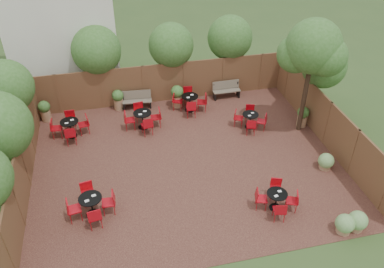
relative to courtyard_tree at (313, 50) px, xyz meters
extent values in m
plane|color=#354F23|center=(-5.39, -1.12, -3.81)|extent=(80.00, 80.00, 0.00)
cube|color=#381A17|center=(-5.39, -1.12, -3.80)|extent=(12.00, 10.00, 0.02)
cube|color=brown|center=(-5.39, 3.88, -2.81)|extent=(12.00, 0.08, 2.00)
cube|color=brown|center=(-11.39, -1.12, -2.81)|extent=(0.08, 10.00, 2.00)
cube|color=brown|center=(0.61, -1.12, -2.81)|extent=(0.08, 10.00, 2.00)
cube|color=silver|center=(-9.89, 6.88, 0.19)|extent=(5.00, 4.00, 8.00)
sphere|color=#2F5E1E|center=(-11.99, 1.88, -1.15)|extent=(2.18, 2.18, 2.18)
sphere|color=#2F5E1E|center=(-8.39, 4.58, -1.12)|extent=(2.30, 2.30, 2.30)
sphere|color=#2F5E1E|center=(-4.89, 4.48, -1.16)|extent=(2.16, 2.16, 2.16)
sphere|color=#2F5E1E|center=(-1.89, 4.68, -1.14)|extent=(2.22, 2.22, 2.22)
sphere|color=#2F5E1E|center=(1.21, 0.88, -1.23)|extent=(1.94, 1.94, 1.94)
cylinder|color=black|center=(0.01, 0.01, -1.70)|extent=(0.23, 0.23, 4.17)
sphere|color=#2F5E1E|center=(0.01, 0.01, 0.17)|extent=(2.21, 2.21, 2.21)
sphere|color=#2F5E1E|center=(-0.49, 0.41, -0.29)|extent=(1.55, 1.55, 1.55)
sphere|color=#2F5E1E|center=(0.41, -0.39, -0.12)|extent=(1.61, 1.61, 1.61)
cube|color=brown|center=(-6.82, 3.43, -3.39)|extent=(1.43, 0.55, 0.05)
cube|color=brown|center=(-6.82, 3.62, -3.14)|extent=(1.40, 0.24, 0.42)
cube|color=black|center=(-7.45, 3.43, -3.60)|extent=(0.10, 0.42, 0.37)
cube|color=black|center=(-6.18, 3.43, -3.60)|extent=(0.10, 0.42, 0.37)
cube|color=brown|center=(-2.33, 3.43, -3.39)|extent=(1.38, 0.43, 0.05)
cube|color=brown|center=(-2.33, 3.61, -3.15)|extent=(1.38, 0.12, 0.42)
cube|color=black|center=(-2.95, 3.43, -3.60)|extent=(0.06, 0.41, 0.37)
cube|color=black|center=(-1.71, 3.43, -3.60)|extent=(0.06, 0.41, 0.37)
cylinder|color=black|center=(-9.12, -3.15, -3.77)|extent=(0.46, 0.46, 0.03)
cylinder|color=black|center=(-9.12, -3.15, -3.40)|extent=(0.05, 0.05, 0.73)
cylinder|color=black|center=(-9.12, -3.15, -3.03)|extent=(0.79, 0.79, 0.03)
cube|color=white|center=(-9.00, -3.06, -3.01)|extent=(0.15, 0.10, 0.02)
cube|color=white|center=(-9.23, -3.27, -3.01)|extent=(0.15, 0.10, 0.02)
cylinder|color=black|center=(-2.08, 0.65, -3.77)|extent=(0.41, 0.41, 0.03)
cylinder|color=black|center=(-2.08, 0.65, -3.44)|extent=(0.05, 0.05, 0.66)
cylinder|color=black|center=(-2.08, 0.65, -3.10)|extent=(0.71, 0.71, 0.03)
cube|color=white|center=(-1.97, 0.73, -3.08)|extent=(0.16, 0.13, 0.01)
cube|color=white|center=(-2.17, 0.54, -3.08)|extent=(0.16, 0.13, 0.01)
cylinder|color=black|center=(-2.90, -4.28, -3.77)|extent=(0.41, 0.41, 0.03)
cylinder|color=black|center=(-2.90, -4.28, -3.44)|extent=(0.05, 0.05, 0.66)
cylinder|color=black|center=(-2.90, -4.28, -3.10)|extent=(0.71, 0.71, 0.03)
cube|color=white|center=(-2.79, -4.21, -3.08)|extent=(0.16, 0.14, 0.01)
cube|color=white|center=(-3.00, -4.40, -3.08)|extent=(0.16, 0.14, 0.01)
cylinder|color=black|center=(-9.89, 1.76, -3.77)|extent=(0.45, 0.45, 0.03)
cylinder|color=black|center=(-9.89, 1.76, -3.41)|extent=(0.05, 0.05, 0.72)
cylinder|color=black|center=(-9.89, 1.76, -3.04)|extent=(0.78, 0.78, 0.03)
cube|color=white|center=(-9.77, 1.84, -3.01)|extent=(0.15, 0.11, 0.02)
cube|color=white|center=(-10.00, 1.64, -3.01)|extent=(0.15, 0.11, 0.02)
cylinder|color=black|center=(-6.76, 1.72, -3.77)|extent=(0.46, 0.46, 0.03)
cylinder|color=black|center=(-6.76, 1.72, -3.40)|extent=(0.05, 0.05, 0.74)
cylinder|color=black|center=(-6.76, 1.72, -3.02)|extent=(0.80, 0.80, 0.03)
cube|color=white|center=(-6.63, 1.81, -2.99)|extent=(0.15, 0.11, 0.02)
cube|color=white|center=(-6.86, 1.59, -2.99)|extent=(0.15, 0.11, 0.02)
cylinder|color=black|center=(-4.39, 2.68, -3.77)|extent=(0.46, 0.46, 0.03)
cylinder|color=black|center=(-4.39, 2.68, -3.40)|extent=(0.05, 0.05, 0.73)
cylinder|color=black|center=(-4.39, 2.68, -3.02)|extent=(0.79, 0.79, 0.03)
cube|color=white|center=(-4.26, 2.76, -3.00)|extent=(0.17, 0.14, 0.02)
cube|color=white|center=(-4.49, 2.56, -3.00)|extent=(0.17, 0.14, 0.02)
cylinder|color=#946C4A|center=(-7.70, 3.58, -3.53)|extent=(0.46, 0.46, 0.52)
sphere|color=#2F5E1E|center=(-7.70, 3.58, -3.06)|extent=(0.55, 0.55, 0.55)
cylinder|color=#946C4A|center=(-4.89, 3.19, -3.50)|extent=(0.50, 0.50, 0.57)
sphere|color=#2F5E1E|center=(-4.89, 3.19, -2.99)|extent=(0.60, 0.60, 0.60)
cylinder|color=#946C4A|center=(-11.04, 3.33, -3.53)|extent=(0.45, 0.45, 0.52)
sphere|color=#2F5E1E|center=(-11.04, 3.33, -3.06)|extent=(0.54, 0.54, 0.54)
cylinder|color=#946C4A|center=(0.26, 0.26, -3.54)|extent=(0.44, 0.44, 0.50)
sphere|color=#2F5E1E|center=(0.26, 0.26, -3.09)|extent=(0.53, 0.53, 0.53)
cylinder|color=#946C4A|center=(-0.67, -5.75, -3.68)|extent=(0.47, 0.47, 0.22)
sphere|color=#64924B|center=(-0.67, -5.75, -3.41)|extent=(0.65, 0.65, 0.65)
cylinder|color=#946C4A|center=(-1.14, -5.77, -3.68)|extent=(0.46, 0.46, 0.21)
sphere|color=#64924B|center=(-1.14, -5.77, -3.42)|extent=(0.63, 0.63, 0.63)
cylinder|color=#946C4A|center=(-0.15, -2.70, -3.69)|extent=(0.45, 0.45, 0.20)
sphere|color=#64924B|center=(-0.15, -2.70, -3.43)|extent=(0.61, 0.61, 0.61)
camera|label=1|loc=(-7.96, -13.25, 6.45)|focal=37.34mm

